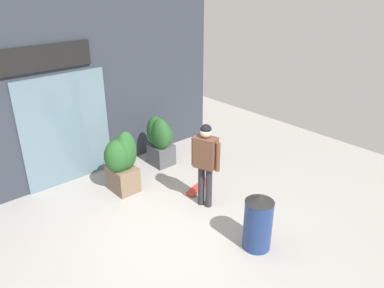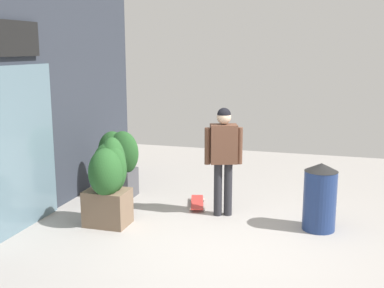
{
  "view_description": "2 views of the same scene",
  "coord_description": "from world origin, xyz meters",
  "px_view_note": "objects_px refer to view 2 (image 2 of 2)",
  "views": [
    {
      "loc": [
        -3.3,
        -4.23,
        4.21
      ],
      "look_at": [
        1.24,
        0.86,
        1.09
      ],
      "focal_mm": 35.24,
      "sensor_mm": 36.0,
      "label": 1
    },
    {
      "loc": [
        -5.96,
        -1.23,
        2.61
      ],
      "look_at": [
        1.24,
        0.86,
        1.09
      ],
      "focal_mm": 44.47,
      "sensor_mm": 36.0,
      "label": 2
    }
  ],
  "objects_px": {
    "skateboarder": "(224,150)",
    "skateboard": "(197,202)",
    "planter_box_right": "(109,179)",
    "trash_bin": "(320,197)",
    "planter_box_left": "(119,160)"
  },
  "relations": [
    {
      "from": "skateboarder",
      "to": "skateboard",
      "type": "distance_m",
      "value": 1.15
    },
    {
      "from": "planter_box_right",
      "to": "trash_bin",
      "type": "bearing_deg",
      "value": -77.26
    },
    {
      "from": "planter_box_left",
      "to": "skateboarder",
      "type": "bearing_deg",
      "value": -101.79
    },
    {
      "from": "planter_box_right",
      "to": "skateboard",
      "type": "bearing_deg",
      "value": -40.49
    },
    {
      "from": "skateboarder",
      "to": "skateboard",
      "type": "xyz_separation_m",
      "value": [
        0.31,
        0.51,
        -0.99
      ]
    },
    {
      "from": "planter_box_left",
      "to": "planter_box_right",
      "type": "xyz_separation_m",
      "value": [
        -1.3,
        -0.43,
        0.04
      ]
    },
    {
      "from": "skateboard",
      "to": "trash_bin",
      "type": "height_order",
      "value": "trash_bin"
    },
    {
      "from": "skateboarder",
      "to": "planter_box_left",
      "type": "relative_size",
      "value": 1.42
    },
    {
      "from": "planter_box_left",
      "to": "trash_bin",
      "type": "distance_m",
      "value": 3.5
    },
    {
      "from": "skateboard",
      "to": "planter_box_left",
      "type": "bearing_deg",
      "value": 70.56
    },
    {
      "from": "skateboard",
      "to": "planter_box_left",
      "type": "relative_size",
      "value": 0.65
    },
    {
      "from": "planter_box_left",
      "to": "trash_bin",
      "type": "xyz_separation_m",
      "value": [
        -0.62,
        -3.44,
        -0.18
      ]
    },
    {
      "from": "skateboarder",
      "to": "planter_box_left",
      "type": "height_order",
      "value": "skateboarder"
    },
    {
      "from": "skateboarder",
      "to": "planter_box_right",
      "type": "xyz_separation_m",
      "value": [
        -0.89,
        1.53,
        -0.33
      ]
    },
    {
      "from": "skateboard",
      "to": "trash_bin",
      "type": "distance_m",
      "value": 2.1
    }
  ]
}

